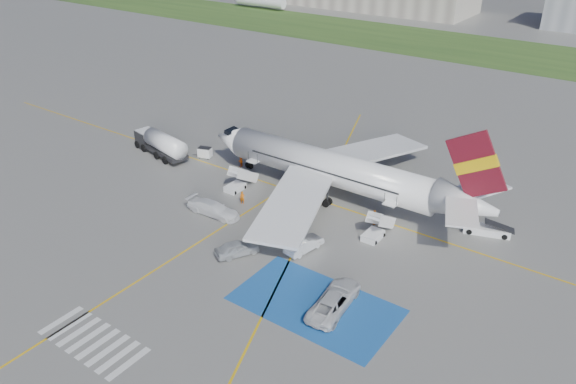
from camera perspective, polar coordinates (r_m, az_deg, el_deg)
name	(u,v)px	position (r m, az deg, el deg)	size (l,w,h in m)	color
ground	(254,246)	(56.62, -3.49, -5.54)	(400.00, 400.00, 0.00)	#60605E
grass_strip	(522,55)	(138.36, 22.66, 12.69)	(400.00, 30.00, 0.01)	#2D4C1E
taxiway_line_main	(319,200)	(64.98, 3.15, -0.82)	(120.00, 0.20, 0.01)	gold
taxiway_line_cross	(143,277)	(53.91, -14.47, -8.40)	(0.20, 60.00, 0.01)	gold
taxiway_line_diag	(319,200)	(64.98, 3.15, -0.82)	(0.20, 60.00, 0.01)	gold
staging_box	(315,304)	(49.22, 2.79, -11.34)	(14.00, 8.00, 0.01)	#194F9A
crosswalk	(93,341)	(48.29, -19.19, -14.10)	(9.00, 4.00, 0.01)	silver
airliner	(340,171)	(64.29, 5.32, 2.15)	(36.81, 32.95, 11.92)	white
airstairs_fwd	(237,184)	(67.41, -5.17, 0.81)	(1.90, 5.20, 3.60)	white
airstairs_aft	(375,232)	(58.41, 8.84, -3.99)	(1.90, 5.20, 3.60)	white
fuel_tanker	(161,146)	(77.77, -12.78, 4.62)	(10.06, 4.53, 3.33)	black
gpu_cart	(205,153)	(76.21, -8.44, 3.94)	(2.01, 1.58, 1.47)	white
belt_loader	(487,230)	(61.98, 19.58, -3.68)	(5.18, 3.08, 1.50)	white
car_silver_a	(237,248)	(55.12, -5.17, -5.69)	(1.78, 4.43, 1.51)	#AAADB2
car_silver_b	(304,244)	(55.56, 1.65, -5.31)	(1.54, 4.42, 1.46)	silver
van_white_a	(335,298)	(48.43, 4.75, -10.64)	(2.50, 5.43, 2.04)	silver
van_white_b	(213,207)	(62.09, -7.61, -1.47)	(2.02, 4.98, 1.95)	white
crew_fwd	(242,198)	(63.98, -4.67, -0.59)	(0.56, 0.37, 1.53)	orange
crew_nose	(240,161)	(73.05, -4.87, 3.17)	(0.76, 0.59, 1.57)	#EA570C
crew_aft	(374,217)	(60.48, 8.74, -2.55)	(0.99, 0.41, 1.68)	orange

